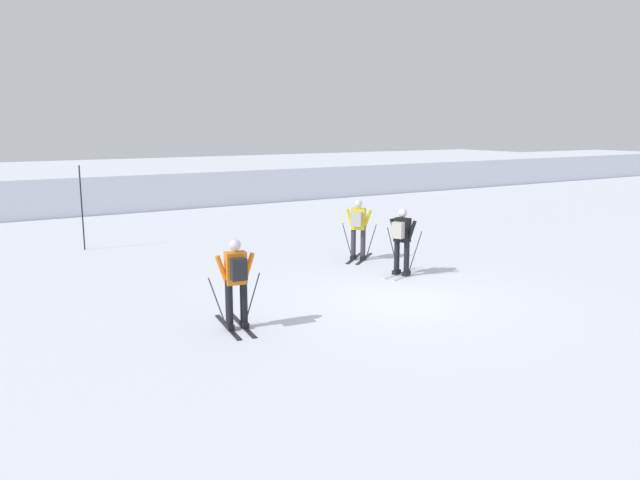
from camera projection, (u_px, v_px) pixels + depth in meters
name	position (u px, v px, depth m)	size (l,w,h in m)	color
ground_plane	(404.00, 300.00, 13.64)	(120.00, 120.00, 0.00)	silver
far_snow_ridge	(140.00, 186.00, 30.22)	(80.00, 6.59, 1.61)	silver
skier_yellow	(358.00, 227.00, 17.50)	(1.46, 1.32, 1.71)	black
skier_black	(402.00, 238.00, 15.68)	(1.63, 0.95, 1.71)	silver
skier_orange	(236.00, 280.00, 11.53)	(1.00, 1.64, 1.71)	black
trail_marker_pole	(82.00, 208.00, 18.88)	(0.04, 0.04, 2.56)	black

